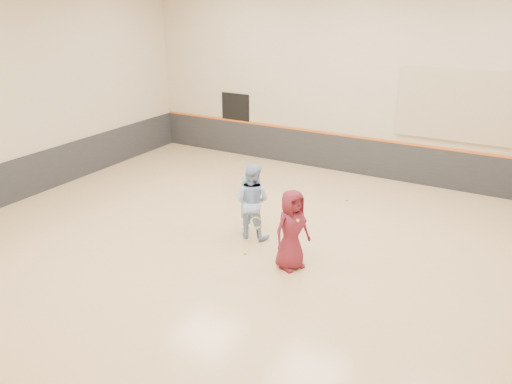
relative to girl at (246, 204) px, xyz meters
The scene contains 14 objects.
room 1.03m from the girl, 30.50° to the right, with size 15.04×12.04×6.22m.
wainscot_back 5.52m from the girl, 80.75° to the left, with size 14.90×0.04×1.20m, color #232326.
wainscot_left 6.61m from the girl, behind, with size 0.04×11.90×1.20m, color #232326.
accent_stripe 5.53m from the girl, 80.74° to the left, with size 14.90×0.03×0.06m, color #D85914.
acoustic_panel 6.79m from the girl, 55.81° to the left, with size 3.20×0.08×2.00m, color tan.
doorway 6.56m from the girl, 123.51° to the left, with size 1.10×0.05×2.20m, color black.
girl is the anchor object (origin of this frame).
instructor 0.34m from the girl, 29.45° to the right, with size 0.89×0.69×1.82m, color #92B0E2.
young_man 1.98m from the girl, 30.72° to the right, with size 0.85×0.55×1.75m, color maroon.
held_racket 0.85m from the girl, 42.95° to the right, with size 0.39×0.39×0.49m, color gold, non-canonical shape.
spare_racket 3.62m from the girl, 114.47° to the left, with size 0.62×0.62×0.14m, color #C4CF2D, non-canonical shape.
ball_under_racket 1.37m from the girl, 60.70° to the right, with size 0.07×0.07×0.07m, color #D3E535.
ball_in_hand 2.22m from the girl, 30.73° to the right, with size 0.07×0.07×0.07m, color yellow.
ball_beside_spare 3.50m from the girl, 64.15° to the left, with size 0.07×0.07×0.07m, color #CCD431.
Camera 1 is at (4.72, -8.97, 5.37)m, focal length 35.00 mm.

